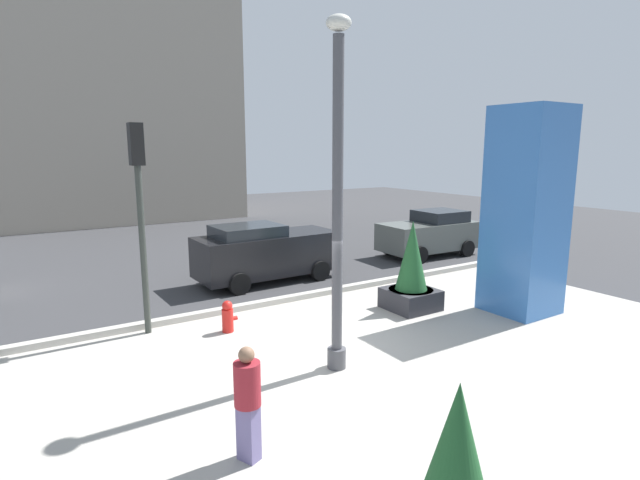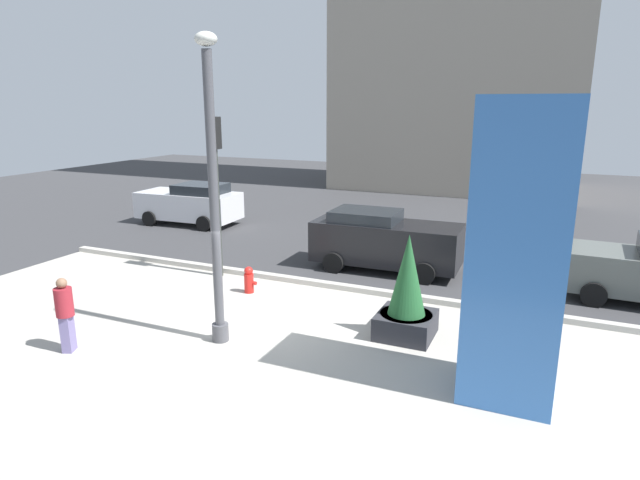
% 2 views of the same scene
% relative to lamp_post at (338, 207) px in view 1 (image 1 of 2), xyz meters
% --- Properties ---
extents(ground_plane, '(60.00, 60.00, 0.00)m').
position_rel_lamp_post_xyz_m(ground_plane, '(0.30, 5.06, -3.12)').
color(ground_plane, '#38383A').
extents(plaza_pavement, '(18.00, 10.00, 0.02)m').
position_rel_lamp_post_xyz_m(plaza_pavement, '(0.30, -0.94, -3.12)').
color(plaza_pavement, '#ADA89E').
rests_on(plaza_pavement, ground_plane).
extents(curb_strip, '(18.00, 0.24, 0.16)m').
position_rel_lamp_post_xyz_m(curb_strip, '(0.30, 4.18, -3.04)').
color(curb_strip, '#B7B2A8').
rests_on(curb_strip, ground_plane).
extents(lamp_post, '(0.44, 0.44, 6.41)m').
position_rel_lamp_post_xyz_m(lamp_post, '(0.00, 0.00, 0.00)').
color(lamp_post, '#4C4C51').
rests_on(lamp_post, ground_plane).
extents(art_pillar_blue, '(1.55, 1.55, 5.20)m').
position_rel_lamp_post_xyz_m(art_pillar_blue, '(5.94, 0.27, -0.52)').
color(art_pillar_blue, '#3870BC').
rests_on(art_pillar_blue, ground_plane).
extents(potted_plant_by_pillar, '(1.23, 1.23, 2.35)m').
position_rel_lamp_post_xyz_m(potted_plant_by_pillar, '(3.65, 1.89, -2.15)').
color(potted_plant_by_pillar, '#2D2D33').
rests_on(potted_plant_by_pillar, ground_plane).
extents(fire_hydrant, '(0.36, 0.26, 0.75)m').
position_rel_lamp_post_xyz_m(fire_hydrant, '(-1.04, 2.90, -2.75)').
color(fire_hydrant, red).
rests_on(fire_hydrant, ground_plane).
extents(traffic_light_far_side, '(0.28, 0.42, 4.70)m').
position_rel_lamp_post_xyz_m(traffic_light_far_side, '(-2.60, 3.84, 0.04)').
color(traffic_light_far_side, '#333833').
rests_on(traffic_light_far_side, ground_plane).
extents(car_passing_lane, '(4.55, 2.07, 1.85)m').
position_rel_lamp_post_xyz_m(car_passing_lane, '(1.70, 6.44, -2.17)').
color(car_passing_lane, black).
rests_on(car_passing_lane, ground_plane).
extents(car_intersection, '(3.98, 2.15, 1.76)m').
position_rel_lamp_post_xyz_m(car_intersection, '(8.89, 6.49, -2.24)').
color(car_intersection, '#565B56').
rests_on(car_intersection, ground_plane).
extents(pedestrian_by_curb, '(0.47, 0.47, 1.62)m').
position_rel_lamp_post_xyz_m(pedestrian_by_curb, '(-2.62, -1.73, -2.22)').
color(pedestrian_by_curb, slate).
rests_on(pedestrian_by_curb, ground_plane).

